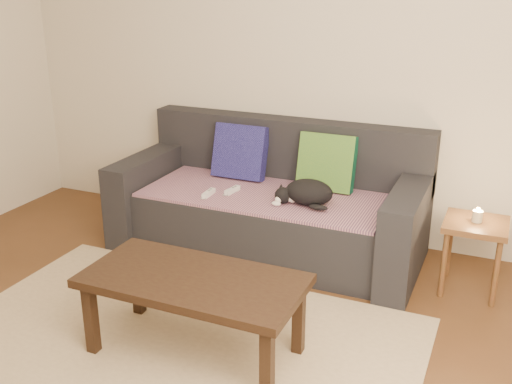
% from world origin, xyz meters
% --- Properties ---
extents(ground, '(4.50, 4.50, 0.00)m').
position_xyz_m(ground, '(0.00, 0.00, 0.00)').
color(ground, brown).
rests_on(ground, ground).
extents(back_wall, '(4.50, 0.04, 2.60)m').
position_xyz_m(back_wall, '(0.00, 2.00, 1.30)').
color(back_wall, beige).
rests_on(back_wall, ground).
extents(sofa, '(2.10, 0.94, 0.87)m').
position_xyz_m(sofa, '(0.00, 1.57, 0.31)').
color(sofa, '#232328').
rests_on(sofa, ground).
extents(throw_blanket, '(1.66, 0.74, 0.02)m').
position_xyz_m(throw_blanket, '(0.00, 1.48, 0.43)').
color(throw_blanket, '#492C52').
rests_on(throw_blanket, sofa).
extents(cushion_navy, '(0.39, 0.20, 0.40)m').
position_xyz_m(cushion_navy, '(-0.31, 1.74, 0.63)').
color(cushion_navy, '#100F44').
rests_on(cushion_navy, throw_blanket).
extents(cushion_green, '(0.39, 0.19, 0.40)m').
position_xyz_m(cushion_green, '(0.34, 1.74, 0.63)').
color(cushion_green, '#0C4E36').
rests_on(cushion_green, throw_blanket).
extents(cat, '(0.40, 0.30, 0.16)m').
position_xyz_m(cat, '(0.32, 1.40, 0.52)').
color(cat, black).
rests_on(cat, throw_blanket).
extents(wii_remote_a, '(0.04, 0.15, 0.03)m').
position_xyz_m(wii_remote_a, '(-0.34, 1.29, 0.46)').
color(wii_remote_a, white).
rests_on(wii_remote_a, throw_blanket).
extents(wii_remote_b, '(0.06, 0.15, 0.03)m').
position_xyz_m(wii_remote_b, '(-0.22, 1.41, 0.46)').
color(wii_remote_b, white).
rests_on(wii_remote_b, throw_blanket).
extents(side_table, '(0.37, 0.37, 0.46)m').
position_xyz_m(side_table, '(1.36, 1.48, 0.38)').
color(side_table, brown).
rests_on(side_table, ground).
extents(candle, '(0.06, 0.06, 0.09)m').
position_xyz_m(candle, '(1.36, 1.48, 0.49)').
color(candle, beige).
rests_on(candle, side_table).
extents(rug, '(2.50, 1.80, 0.01)m').
position_xyz_m(rug, '(0.00, 0.15, 0.01)').
color(rug, '#C6AE88').
rests_on(rug, ground).
extents(coffee_table, '(1.10, 0.55, 0.44)m').
position_xyz_m(coffee_table, '(0.13, 0.23, 0.38)').
color(coffee_table, black).
rests_on(coffee_table, rug).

